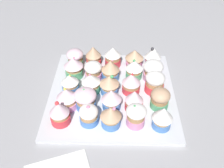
# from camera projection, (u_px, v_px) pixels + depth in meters

# --- Properties ---
(ground_plane) EXTENTS (1.80, 1.80, 0.03)m
(ground_plane) POSITION_uv_depth(u_px,v_px,m) (112.00, 97.00, 0.83)
(ground_plane) COLOR #9E9EA3
(baking_tray) EXTENTS (0.40, 0.40, 0.01)m
(baking_tray) POSITION_uv_depth(u_px,v_px,m) (112.00, 92.00, 0.82)
(baking_tray) COLOR silver
(baking_tray) RESTS_ON ground_plane
(cupcake_0) EXTENTS (0.06, 0.06, 0.07)m
(cupcake_0) POSITION_uv_depth(u_px,v_px,m) (75.00, 58.00, 0.89)
(cupcake_0) COLOR #4C9E6B
(cupcake_0) RESTS_ON baking_tray
(cupcake_1) EXTENTS (0.07, 0.07, 0.08)m
(cupcake_1) POSITION_uv_depth(u_px,v_px,m) (74.00, 67.00, 0.84)
(cupcake_1) COLOR #4C9E6B
(cupcake_1) RESTS_ON baking_tray
(cupcake_2) EXTENTS (0.06, 0.06, 0.07)m
(cupcake_2) POSITION_uv_depth(u_px,v_px,m) (70.00, 83.00, 0.79)
(cupcake_2) COLOR #477AC6
(cupcake_2) RESTS_ON baking_tray
(cupcake_3) EXTENTS (0.06, 0.06, 0.08)m
(cupcake_3) POSITION_uv_depth(u_px,v_px,m) (67.00, 98.00, 0.74)
(cupcake_3) COLOR pink
(cupcake_3) RESTS_ON baking_tray
(cupcake_4) EXTENTS (0.06, 0.06, 0.08)m
(cupcake_4) POSITION_uv_depth(u_px,v_px,m) (59.00, 113.00, 0.69)
(cupcake_4) COLOR #D1333D
(cupcake_4) RESTS_ON baking_tray
(cupcake_5) EXTENTS (0.06, 0.06, 0.08)m
(cupcake_5) POSITION_uv_depth(u_px,v_px,m) (93.00, 56.00, 0.90)
(cupcake_5) COLOR #D1333D
(cupcake_5) RESTS_ON baking_tray
(cupcake_6) EXTENTS (0.06, 0.06, 0.07)m
(cupcake_6) POSITION_uv_depth(u_px,v_px,m) (93.00, 71.00, 0.84)
(cupcake_6) COLOR pink
(cupcake_6) RESTS_ON baking_tray
(cupcake_7) EXTENTS (0.06, 0.06, 0.07)m
(cupcake_7) POSITION_uv_depth(u_px,v_px,m) (91.00, 82.00, 0.80)
(cupcake_7) COLOR #4C9E6B
(cupcake_7) RESTS_ON baking_tray
(cupcake_8) EXTENTS (0.07, 0.07, 0.07)m
(cupcake_8) POSITION_uv_depth(u_px,v_px,m) (85.00, 99.00, 0.74)
(cupcake_8) COLOR #477AC6
(cupcake_8) RESTS_ON baking_tray
(cupcake_9) EXTENTS (0.05, 0.05, 0.07)m
(cupcake_9) POSITION_uv_depth(u_px,v_px,m) (89.00, 115.00, 0.70)
(cupcake_9) COLOR #477AC6
(cupcake_9) RESTS_ON baking_tray
(cupcake_10) EXTENTS (0.06, 0.06, 0.08)m
(cupcake_10) POSITION_uv_depth(u_px,v_px,m) (113.00, 56.00, 0.89)
(cupcake_10) COLOR #D1333D
(cupcake_10) RESTS_ON baking_tray
(cupcake_11) EXTENTS (0.06, 0.06, 0.08)m
(cupcake_11) POSITION_uv_depth(u_px,v_px,m) (110.00, 70.00, 0.83)
(cupcake_11) COLOR #477AC6
(cupcake_11) RESTS_ON baking_tray
(cupcake_12) EXTENTS (0.06, 0.06, 0.07)m
(cupcake_12) POSITION_uv_depth(u_px,v_px,m) (109.00, 84.00, 0.78)
(cupcake_12) COLOR #477AC6
(cupcake_12) RESTS_ON baking_tray
(cupcake_13) EXTENTS (0.06, 0.06, 0.07)m
(cupcake_13) POSITION_uv_depth(u_px,v_px,m) (112.00, 99.00, 0.73)
(cupcake_13) COLOR #477AC6
(cupcake_13) RESTS_ON baking_tray
(cupcake_14) EXTENTS (0.06, 0.06, 0.07)m
(cupcake_14) POSITION_uv_depth(u_px,v_px,m) (112.00, 116.00, 0.68)
(cupcake_14) COLOR #477AC6
(cupcake_14) RESTS_ON baking_tray
(cupcake_15) EXTENTS (0.07, 0.07, 0.07)m
(cupcake_15) POSITION_uv_depth(u_px,v_px,m) (134.00, 58.00, 0.89)
(cupcake_15) COLOR pink
(cupcake_15) RESTS_ON baking_tray
(cupcake_16) EXTENTS (0.06, 0.06, 0.07)m
(cupcake_16) POSITION_uv_depth(u_px,v_px,m) (134.00, 69.00, 0.84)
(cupcake_16) COLOR #4C9E6B
(cupcake_16) RESTS_ON baking_tray
(cupcake_17) EXTENTS (0.06, 0.06, 0.07)m
(cupcake_17) POSITION_uv_depth(u_px,v_px,m) (131.00, 83.00, 0.79)
(cupcake_17) COLOR #D1333D
(cupcake_17) RESTS_ON baking_tray
(cupcake_18) EXTENTS (0.05, 0.05, 0.07)m
(cupcake_18) POSITION_uv_depth(u_px,v_px,m) (134.00, 100.00, 0.73)
(cupcake_18) COLOR #D1333D
(cupcake_18) RESTS_ON baking_tray
(cupcake_19) EXTENTS (0.06, 0.06, 0.07)m
(cupcake_19) POSITION_uv_depth(u_px,v_px,m) (136.00, 115.00, 0.69)
(cupcake_19) COLOR pink
(cupcake_19) RESTS_ON baking_tray
(cupcake_20) EXTENTS (0.06, 0.06, 0.08)m
(cupcake_20) POSITION_uv_depth(u_px,v_px,m) (153.00, 57.00, 0.89)
(cupcake_20) COLOR pink
(cupcake_20) RESTS_ON baking_tray
(cupcake_21) EXTENTS (0.07, 0.07, 0.07)m
(cupcake_21) POSITION_uv_depth(u_px,v_px,m) (153.00, 70.00, 0.83)
(cupcake_21) COLOR pink
(cupcake_21) RESTS_ON baking_tray
(cupcake_22) EXTENTS (0.06, 0.06, 0.07)m
(cupcake_22) POSITION_uv_depth(u_px,v_px,m) (155.00, 82.00, 0.79)
(cupcake_22) COLOR #D1333D
(cupcake_22) RESTS_ON baking_tray
(cupcake_23) EXTENTS (0.06, 0.06, 0.07)m
(cupcake_23) POSITION_uv_depth(u_px,v_px,m) (160.00, 98.00, 0.74)
(cupcake_23) COLOR #4C9E6B
(cupcake_23) RESTS_ON baking_tray
(cupcake_24) EXTENTS (0.06, 0.06, 0.07)m
(cupcake_24) POSITION_uv_depth(u_px,v_px,m) (163.00, 117.00, 0.68)
(cupcake_24) COLOR #477AC6
(cupcake_24) RESTS_ON baking_tray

